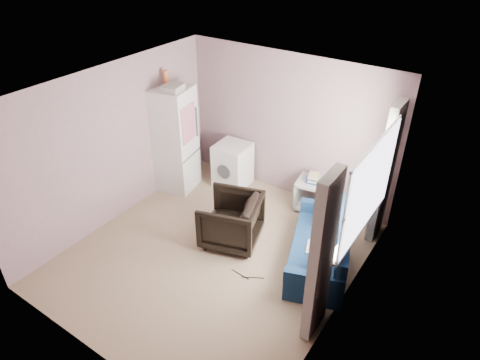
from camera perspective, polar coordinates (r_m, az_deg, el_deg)
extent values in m
cube|color=#967D62|center=(6.44, -3.42, -9.87)|extent=(3.80, 4.20, 0.02)
cube|color=silver|center=(5.12, -4.33, 11.62)|extent=(3.80, 4.20, 0.02)
cube|color=gray|center=(7.25, 6.44, 7.06)|extent=(3.80, 0.02, 2.50)
cube|color=gray|center=(4.57, -20.46, -12.18)|extent=(3.80, 0.02, 2.50)
cube|color=gray|center=(6.88, -16.59, 4.44)|extent=(0.02, 4.20, 2.50)
cube|color=gray|center=(4.95, 14.18, -7.04)|extent=(0.02, 4.20, 2.50)
cube|color=white|center=(5.36, 17.10, -0.86)|extent=(0.01, 1.60, 1.20)
imported|color=black|center=(6.40, -1.22, -5.10)|extent=(0.99, 1.02, 0.85)
cube|color=silver|center=(7.55, -8.76, 5.35)|extent=(0.76, 0.76, 1.88)
cube|color=#404247|center=(7.51, -6.45, 3.30)|extent=(0.13, 0.59, 0.02)
cube|color=#404247|center=(7.46, -5.80, 7.72)|extent=(0.03, 0.04, 0.54)
cube|color=silver|center=(7.21, -6.84, 7.45)|extent=(0.10, 0.44, 0.64)
cylinder|color=#CD6729|center=(7.23, -9.85, 13.22)|extent=(0.10, 0.10, 0.26)
cube|color=#9B9A92|center=(7.02, -8.95, 12.03)|extent=(0.34, 0.37, 0.10)
cube|color=silver|center=(7.76, -0.99, 2.02)|extent=(0.60, 0.60, 0.81)
cube|color=#404247|center=(7.56, -1.09, 4.43)|extent=(0.56, 0.54, 0.05)
cylinder|color=#404247|center=(7.55, -2.17, 1.11)|extent=(0.27, 0.03, 0.27)
cube|color=gray|center=(7.15, 9.65, -0.29)|extent=(0.56, 0.56, 0.04)
cube|color=gray|center=(7.40, 9.34, -3.23)|extent=(0.56, 0.56, 0.04)
cube|color=gray|center=(7.33, 7.81, -1.52)|extent=(0.13, 0.49, 0.54)
cube|color=gray|center=(7.25, 11.16, -2.30)|extent=(0.13, 0.49, 0.54)
cube|color=navy|center=(7.13, 9.67, -0.03)|extent=(0.20, 0.26, 0.03)
cube|color=#999066|center=(7.11, 9.80, 0.17)|extent=(0.22, 0.27, 0.03)
cube|color=navy|center=(7.11, 9.65, 0.46)|extent=(0.19, 0.25, 0.03)
cube|color=#999066|center=(7.07, 9.80, 0.60)|extent=(0.22, 0.27, 0.03)
cube|color=#10294A|center=(6.25, 10.45, -9.72)|extent=(1.25, 1.77, 0.36)
cube|color=#10294A|center=(6.01, 13.65, -7.43)|extent=(0.68, 1.57, 0.39)
cube|color=#10294A|center=(5.50, 9.87, -12.89)|extent=(0.76, 0.37, 0.18)
cube|color=#10294A|center=(6.70, 11.36, -3.67)|extent=(0.76, 0.37, 0.18)
cube|color=#C8B397|center=(5.63, 10.71, -10.49)|extent=(0.22, 0.37, 0.36)
cube|color=#C8B397|center=(6.44, 11.63, -4.39)|extent=(0.22, 0.37, 0.36)
cube|color=gray|center=(6.06, 9.86, -8.84)|extent=(0.29, 0.35, 0.02)
cube|color=silver|center=(5.99, 11.02, -8.25)|extent=(0.15, 0.30, 0.20)
cube|color=white|center=(5.73, 15.48, -5.95)|extent=(0.14, 1.70, 0.04)
cube|color=white|center=(5.70, 15.99, -5.87)|extent=(0.02, 1.68, 0.05)
cube|color=white|center=(5.37, 16.92, -0.80)|extent=(0.02, 1.68, 0.05)
cube|color=white|center=(5.08, 17.97, 4.89)|extent=(0.02, 1.68, 0.05)
cube|color=white|center=(4.73, 13.68, -5.18)|extent=(0.02, 0.05, 1.20)
cube|color=white|center=(5.15, 15.93, -2.14)|extent=(0.02, 0.05, 1.20)
cube|color=white|center=(5.59, 17.83, 0.43)|extent=(0.02, 0.05, 1.20)
cube|color=white|center=(6.05, 19.45, 2.62)|extent=(0.02, 0.05, 1.20)
cube|color=beige|center=(4.79, 10.78, -10.35)|extent=(0.12, 0.46, 2.18)
cube|color=beige|center=(6.50, 18.81, 0.77)|extent=(0.12, 0.46, 2.18)
cylinder|color=black|center=(6.07, 1.74, -12.87)|extent=(0.27, 0.17, 0.01)
cylinder|color=black|center=(6.11, 0.04, -12.47)|extent=(0.31, 0.04, 0.01)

